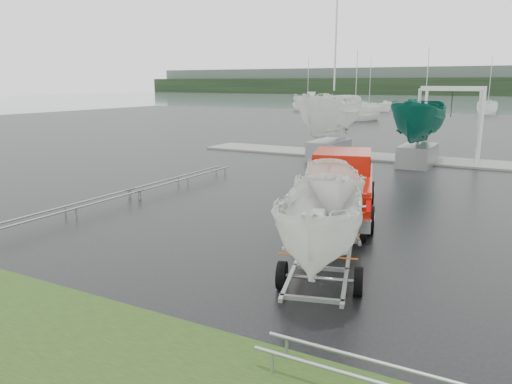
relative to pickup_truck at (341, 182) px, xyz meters
The scene contains 15 objects.
ground_plane 1.88m from the pickup_truck, ahead, with size 120.00×120.00×0.00m, color black.
dock 13.25m from the pickup_truck, 83.21° to the left, with size 30.00×3.00×0.12m, color gray.
pickup_truck is the anchor object (origin of this frame).
trailer_hitched 6.75m from the pickup_truck, 74.03° to the right, with size 2.20×3.79×5.18m.
trailer_parked 3.40m from the pickup_truck, 74.43° to the right, with size 2.53×3.77×4.83m.
boat_hoist 13.31m from the pickup_truck, 83.48° to the left, with size 3.30×2.18×4.12m.
keelboat_0 12.47m from the pickup_truck, 112.54° to the left, with size 2.69×3.20×10.87m.
keelboat_1 11.66m from the pickup_truck, 88.69° to the left, with size 2.39×3.20×7.47m.
mast_rack_0 7.55m from the pickup_truck, behind, with size 0.56×6.50×0.06m.
mast_rack_1 8.92m from the pickup_truck, 146.75° to the right, with size 0.56×6.50×0.06m.
moored_boat_0 42.64m from the pickup_truck, 107.31° to the left, with size 3.81×3.82×11.57m.
moored_boat_1 41.45m from the pickup_truck, 96.95° to the left, with size 2.95×3.01×11.46m.
moored_boat_4 61.48m from the pickup_truck, 114.19° to the left, with size 3.13×3.10×11.11m.
moored_boat_5 65.10m from the pickup_truck, 90.54° to the left, with size 3.17×3.24×11.90m.
moored_boat_6 63.65m from the pickup_truck, 105.61° to the left, with size 2.99×2.92×11.62m.
Camera 1 is at (3.86, -15.80, 4.30)m, focal length 35.00 mm.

